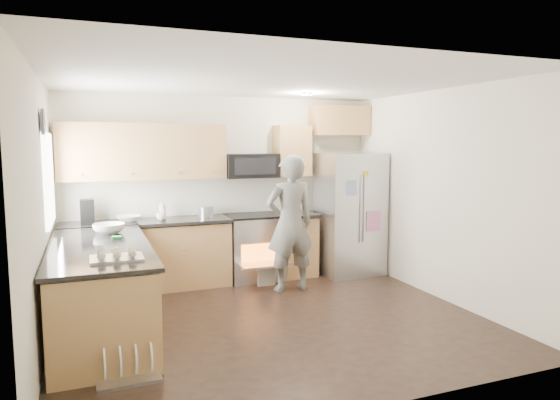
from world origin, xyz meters
name	(u,v)px	position (x,y,z in m)	size (l,w,h in m)	color
ground	(272,320)	(0.00, 0.00, 0.00)	(4.50, 4.50, 0.00)	black
room_shell	(268,168)	(-0.04, 0.02, 1.67)	(4.54, 4.04, 2.62)	silver
back_cabinet_run	(187,215)	(-0.58, 1.75, 0.96)	(4.45, 0.64, 2.50)	#B88449
peninsula	(101,289)	(-1.75, 0.25, 0.47)	(0.96, 2.36, 1.03)	#B88449
stove_range	(254,232)	(0.35, 1.69, 0.68)	(0.76, 0.97, 1.79)	#B7B7BC
refrigerator	(350,214)	(1.77, 1.45, 0.90)	(0.90, 0.72, 1.80)	#B7B7BC
person	(290,223)	(0.62, 0.98, 0.90)	(0.65, 0.43, 1.79)	slate
dish_rack	(128,368)	(-1.59, -0.85, 0.08)	(0.52, 0.42, 0.32)	#B7B7BC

